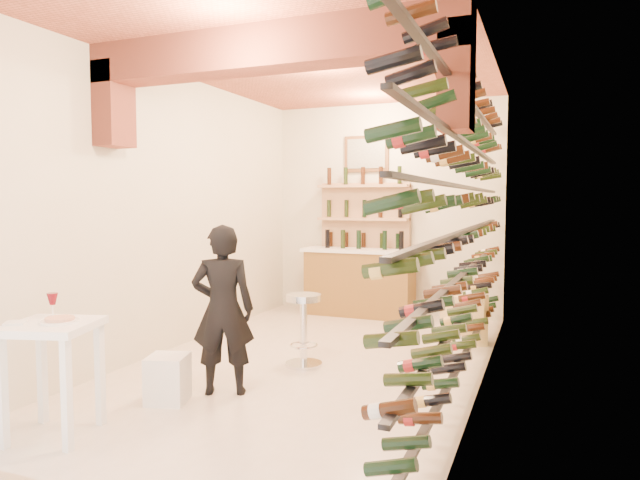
# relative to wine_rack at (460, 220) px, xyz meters

# --- Properties ---
(ground) EXTENTS (6.00, 6.00, 0.00)m
(ground) POSITION_rel_wine_rack_xyz_m (-1.53, 0.00, -1.55)
(ground) COLOR beige
(ground) RESTS_ON ground
(room_shell) EXTENTS (3.52, 6.02, 3.21)m
(room_shell) POSITION_rel_wine_rack_xyz_m (-1.53, -0.26, 0.70)
(room_shell) COLOR beige
(room_shell) RESTS_ON ground
(wine_rack) EXTENTS (0.32, 5.70, 2.56)m
(wine_rack) POSITION_rel_wine_rack_xyz_m (0.00, 0.00, 0.00)
(wine_rack) COLOR black
(wine_rack) RESTS_ON ground
(back_counter) EXTENTS (1.70, 0.62, 1.29)m
(back_counter) POSITION_rel_wine_rack_xyz_m (-1.83, 2.65, -1.02)
(back_counter) COLOR brown
(back_counter) RESTS_ON ground
(back_shelving) EXTENTS (1.40, 0.31, 2.73)m
(back_shelving) POSITION_rel_wine_rack_xyz_m (-1.83, 2.89, -0.38)
(back_shelving) COLOR tan
(back_shelving) RESTS_ON ground
(tasting_table) EXTENTS (0.72, 0.72, 1.03)m
(tasting_table) POSITION_rel_wine_rack_xyz_m (-2.56, -2.36, -0.85)
(tasting_table) COLOR white
(tasting_table) RESTS_ON ground
(white_stool) EXTENTS (0.40, 0.40, 0.40)m
(white_stool) POSITION_rel_wine_rack_xyz_m (-2.23, -1.47, -1.35)
(white_stool) COLOR white
(white_stool) RESTS_ON ground
(person) EXTENTS (0.66, 0.56, 1.52)m
(person) POSITION_rel_wine_rack_xyz_m (-1.90, -1.11, -0.79)
(person) COLOR black
(person) RESTS_ON ground
(chrome_barstool) EXTENTS (0.39, 0.39, 0.75)m
(chrome_barstool) POSITION_rel_wine_rack_xyz_m (-1.57, -0.05, -1.11)
(chrome_barstool) COLOR silver
(chrome_barstool) RESTS_ON ground
(crate_lower) EXTENTS (0.57, 0.49, 0.29)m
(crate_lower) POSITION_rel_wine_rack_xyz_m (-0.13, 1.50, -1.40)
(crate_lower) COLOR #E2C57C
(crate_lower) RESTS_ON ground
(crate_upper) EXTENTS (0.53, 0.38, 0.30)m
(crate_upper) POSITION_rel_wine_rack_xyz_m (-0.13, 1.50, -1.11)
(crate_upper) COLOR #E2C57C
(crate_upper) RESTS_ON crate_lower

